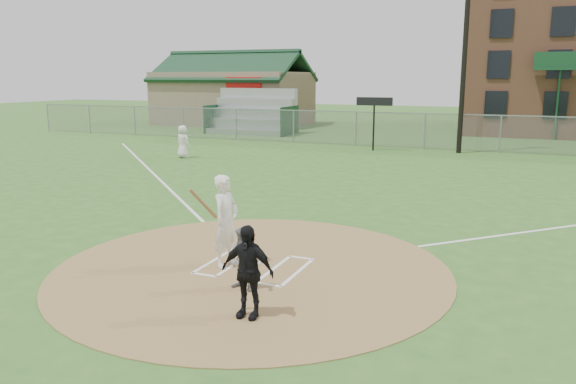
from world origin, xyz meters
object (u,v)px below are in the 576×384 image
at_px(umpire, 247,271).
at_px(batter_at_plate, 226,221).
at_px(ondeck_player, 183,142).
at_px(home_plate, 250,263).
at_px(catcher, 244,260).

distance_m(umpire, batter_at_plate, 2.71).
height_order(ondeck_player, batter_at_plate, batter_at_plate).
bearing_deg(home_plate, ondeck_player, 127.90).
relative_size(home_plate, catcher, 0.33).
bearing_deg(batter_at_plate, home_plate, 33.43).
height_order(home_plate, ondeck_player, ondeck_player).
height_order(catcher, batter_at_plate, batter_at_plate).
bearing_deg(ondeck_player, home_plate, 143.78).
relative_size(catcher, umpire, 0.76).
bearing_deg(umpire, catcher, 119.09).
xyz_separation_m(catcher, ondeck_player, (-11.06, 14.89, 0.19)).
xyz_separation_m(catcher, umpire, (0.61, -1.04, 0.19)).
xyz_separation_m(ondeck_player, batter_at_plate, (10.06, -13.76, 0.20)).
bearing_deg(catcher, umpire, -49.47).
height_order(home_plate, batter_at_plate, batter_at_plate).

